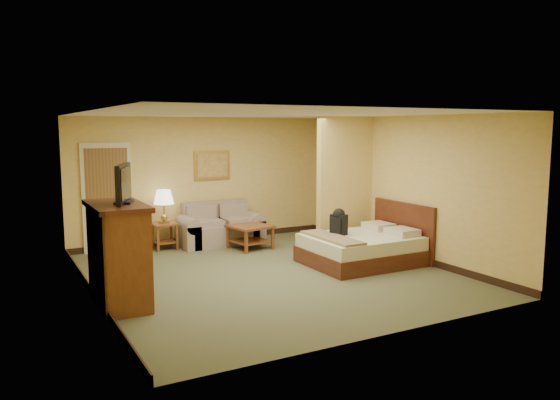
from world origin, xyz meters
TOP-DOWN VIEW (x-y plane):
  - floor at (0.00, 0.00)m, footprint 6.00×6.00m
  - ceiling at (0.00, 0.00)m, footprint 6.00×6.00m
  - back_wall at (0.00, 3.00)m, footprint 5.50×0.02m
  - left_wall at (-2.75, 0.00)m, footprint 0.02×6.00m
  - right_wall at (2.75, 0.00)m, footprint 0.02×6.00m
  - partition at (2.15, 0.93)m, footprint 1.20×0.15m
  - door at (-1.95, 2.96)m, footprint 0.94×0.16m
  - baseboard at (0.00, 2.99)m, footprint 5.50×0.02m
  - loveseat at (0.21, 2.57)m, footprint 1.71×0.79m
  - side_table at (-0.94, 2.65)m, footprint 0.47×0.47m
  - table_lamp at (-0.94, 2.65)m, footprint 0.40×0.40m
  - coffee_table at (0.56, 1.86)m, footprint 0.85×0.85m
  - wall_picture at (0.21, 2.97)m, footprint 0.79×0.04m
  - dresser at (-2.47, -0.43)m, footprint 0.68×1.30m
  - tv at (-2.38, -0.43)m, footprint 0.38×0.81m
  - bed at (1.82, -0.15)m, footprint 1.93×1.59m
  - backpack at (1.45, 0.10)m, footprint 0.28×0.32m

SIDE VIEW (x-z plane):
  - floor at x=0.00m, z-range 0.00..0.00m
  - baseboard at x=0.00m, z-range 0.00..0.12m
  - loveseat at x=0.21m, z-range -0.15..0.71m
  - bed at x=1.82m, z-range -0.23..0.80m
  - coffee_table at x=0.56m, z-range 0.10..0.58m
  - side_table at x=-0.94m, z-range 0.08..0.60m
  - dresser at x=-2.47m, z-range 0.01..1.39m
  - backpack at x=1.45m, z-range 0.52..0.99m
  - table_lamp at x=-0.94m, z-range 0.69..1.35m
  - door at x=-1.95m, z-range -0.02..2.08m
  - back_wall at x=0.00m, z-range 0.00..2.60m
  - left_wall at x=-2.75m, z-range 0.00..2.60m
  - right_wall at x=2.75m, z-range 0.00..2.60m
  - partition at x=2.15m, z-range 0.00..2.60m
  - wall_picture at x=0.21m, z-range 1.29..1.91m
  - tv at x=-2.38m, z-range 1.37..1.89m
  - ceiling at x=0.00m, z-range 2.60..2.60m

